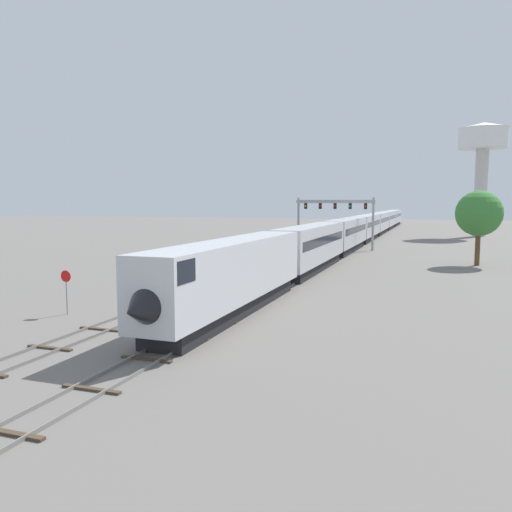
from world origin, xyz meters
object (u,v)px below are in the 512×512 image
Objects in this scene: passenger_train at (366,227)px; trackside_tree_left at (479,214)px; stop_sign at (66,286)px; signal_gantry at (335,211)px; water_tower at (483,147)px.

passenger_train is 18.26× the size of trackside_tree_left.
passenger_train reaches higher than stop_sign.
signal_gantry reaches higher than stop_sign.
water_tower reaches higher than signal_gantry.
passenger_train is 72.13m from stop_sign.
trackside_tree_left is at bearing -94.31° from water_tower.
passenger_train is 6.59× the size of water_tower.
trackside_tree_left is at bearing -36.73° from signal_gantry.
stop_sign is (-10.00, -71.43, -0.74)m from passenger_train.
signal_gantry is 0.51× the size of water_tower.
stop_sign is at bearing -126.22° from trackside_tree_left.
passenger_train is at bearing 82.03° from stop_sign.
passenger_train is at bearing 83.67° from signal_gantry.
signal_gantry reaches higher than passenger_train.
water_tower is at bearing 85.69° from trackside_tree_left.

